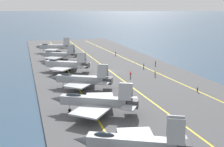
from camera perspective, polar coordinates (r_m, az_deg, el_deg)
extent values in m
plane|color=#334C66|center=(86.68, -0.33, 0.20)|extent=(2000.00, 2000.00, 0.00)
cube|color=#4C4C4F|center=(86.63, -0.33, 0.33)|extent=(172.73, 45.68, 0.40)
cube|color=yellow|center=(91.01, 7.25, 1.00)|extent=(155.32, 7.24, 0.01)
cube|color=yellow|center=(86.59, -0.33, 0.46)|extent=(155.46, 0.36, 0.01)
cube|color=yellow|center=(83.82, -8.55, -0.14)|extent=(155.43, 3.83, 0.01)
cube|color=gray|center=(37.59, 3.81, -14.00)|extent=(6.79, 11.07, 1.77)
cone|color=#5B5E60|center=(38.70, -6.37, -13.20)|extent=(2.49, 2.70, 1.68)
ellipsoid|color=#232D38|center=(37.65, -1.61, -12.49)|extent=(2.14, 2.94, 0.97)
cube|color=gray|center=(40.90, 4.84, -12.51)|extent=(6.14, 6.00, 0.28)
cube|color=gray|center=(35.64, 12.91, -11.53)|extent=(1.84, 2.38, 3.13)
cube|color=gray|center=(37.33, 12.74, -10.32)|extent=(1.84, 2.38, 3.13)
cube|color=gray|center=(39.66, 13.59, -12.83)|extent=(3.31, 2.90, 0.20)
cube|color=#93999E|center=(52.76, -3.85, -5.59)|extent=(7.35, 11.87, 1.68)
cone|color=#5B5E60|center=(54.93, -11.28, -5.05)|extent=(2.52, 2.84, 1.59)
cube|color=#38383A|center=(51.52, 4.27, -6.08)|extent=(2.66, 2.70, 1.43)
ellipsoid|color=#232D38|center=(53.53, -7.84, -4.51)|extent=(2.24, 3.13, 0.92)
cube|color=#93999E|center=(49.44, -4.43, -7.63)|extent=(7.96, 7.93, 0.28)
cube|color=#93999E|center=(56.29, -2.49, -4.90)|extent=(6.96, 6.67, 0.28)
cube|color=#93999E|center=(50.12, 2.66, -3.90)|extent=(1.89, 2.51, 2.81)
cube|color=#93999E|center=(51.79, 2.92, -3.32)|extent=(1.89, 2.51, 2.81)
cube|color=#93999E|center=(49.49, 3.40, -6.91)|extent=(3.67, 3.59, 0.20)
cube|color=#93999E|center=(53.68, 3.98, -5.25)|extent=(3.39, 3.12, 0.20)
cylinder|color=#B2B2B7|center=(54.59, -8.61, -6.88)|extent=(0.16, 0.16, 1.60)
cylinder|color=black|center=(54.77, -8.59, -7.37)|extent=(0.48, 0.63, 0.60)
cylinder|color=#B2B2B7|center=(51.98, -2.77, -7.81)|extent=(0.16, 0.16, 1.60)
cylinder|color=black|center=(52.16, -2.76, -8.32)|extent=(0.48, 0.63, 0.60)
cylinder|color=#B2B2B7|center=(54.11, -2.21, -6.91)|extent=(0.16, 0.16, 1.60)
cylinder|color=black|center=(54.29, -2.20, -7.41)|extent=(0.48, 0.63, 0.60)
cube|color=#93999E|center=(68.80, -6.49, -1.18)|extent=(7.23, 11.09, 1.70)
cone|color=#5B5E60|center=(71.17, -11.73, -0.88)|extent=(2.50, 2.73, 1.62)
cube|color=#38383A|center=(67.00, -0.80, -1.50)|extent=(2.64, 2.62, 1.45)
ellipsoid|color=#232D38|center=(69.77, -9.30, -0.38)|extent=(2.21, 2.95, 0.94)
cube|color=#93999E|center=(65.86, -7.02, -2.37)|extent=(6.97, 6.98, 0.28)
cube|color=#93999E|center=(71.81, -5.38, -0.97)|extent=(5.95, 6.16, 0.28)
cube|color=#93999E|center=(65.85, -2.05, 0.36)|extent=(1.90, 2.40, 3.01)
cube|color=#93999E|center=(67.54, -1.69, 0.70)|extent=(1.90, 2.40, 3.01)
cube|color=#93999E|center=(64.99, -1.63, -1.98)|extent=(3.58, 3.49, 0.20)
cube|color=#93999E|center=(69.22, -0.78, -1.00)|extent=(3.38, 3.02, 0.20)
cylinder|color=#B2B2B7|center=(70.66, -9.83, -2.21)|extent=(0.16, 0.16, 1.43)
cylinder|color=black|center=(70.77, -9.82, -2.53)|extent=(0.49, 0.63, 0.60)
cylinder|color=#B2B2B7|center=(67.77, -5.81, -2.76)|extent=(0.16, 0.16, 1.43)
cylinder|color=black|center=(67.89, -5.80, -3.10)|extent=(0.49, 0.63, 0.60)
cylinder|color=#B2B2B7|center=(69.96, -5.23, -2.22)|extent=(0.16, 0.16, 1.43)
cylinder|color=black|center=(70.07, -5.22, -2.55)|extent=(0.49, 0.63, 0.60)
cube|color=#A8AAAF|center=(87.06, -9.70, 1.88)|extent=(7.48, 11.02, 1.79)
cone|color=#5B5E60|center=(89.86, -13.72, 2.05)|extent=(2.59, 2.77, 1.70)
cube|color=#38383A|center=(84.66, -5.32, 1.68)|extent=(2.74, 2.68, 1.52)
ellipsoid|color=#232D38|center=(88.30, -11.86, 2.51)|extent=(2.29, 2.96, 0.98)
cube|color=#A8AAAF|center=(83.78, -10.36, 0.98)|extent=(7.43, 7.42, 0.28)
cube|color=#A8AAAF|center=(90.30, -8.58, 1.97)|extent=(6.64, 6.40, 0.28)
cube|color=#A8AAAF|center=(83.73, -6.38, 3.17)|extent=(1.90, 2.37, 2.89)
cube|color=#A8AAAF|center=(85.48, -5.97, 3.40)|extent=(1.90, 2.37, 2.89)
cube|color=#A8AAAF|center=(82.69, -6.13, 1.37)|extent=(3.57, 3.51, 0.20)
cube|color=#A8AAAF|center=(86.94, -5.16, 2.01)|extent=(3.40, 3.06, 0.20)
cylinder|color=#B2B2B7|center=(89.13, -12.25, 0.99)|extent=(0.16, 0.16, 1.40)
cylinder|color=black|center=(89.21, -12.23, 0.74)|extent=(0.49, 0.63, 0.60)
cylinder|color=#B2B2B7|center=(85.82, -9.24, 0.64)|extent=(0.16, 0.16, 1.40)
cylinder|color=black|center=(85.91, -9.22, 0.38)|extent=(0.49, 0.63, 0.60)
cylinder|color=#B2B2B7|center=(88.08, -8.63, 1.00)|extent=(0.16, 0.16, 1.40)
cylinder|color=black|center=(88.17, -8.62, 0.74)|extent=(0.49, 0.63, 0.60)
cube|color=#93999E|center=(104.87, -11.06, 3.78)|extent=(7.33, 10.47, 1.58)
cone|color=#5B5E60|center=(107.83, -14.24, 3.88)|extent=(2.41, 2.62, 1.50)
cube|color=#38383A|center=(102.20, -7.62, 3.66)|extent=(2.51, 2.52, 1.34)
ellipsoid|color=#232D38|center=(106.26, -12.77, 4.24)|extent=(2.19, 2.80, 0.87)
cube|color=#93999E|center=(101.69, -11.69, 3.15)|extent=(7.31, 7.32, 0.28)
cube|color=#93999E|center=(107.94, -10.07, 3.83)|extent=(6.68, 6.34, 0.28)
cube|color=#93999E|center=(101.52, -8.49, 4.92)|extent=(1.95, 2.33, 3.13)
cube|color=#93999E|center=(103.03, -8.13, 5.06)|extent=(1.95, 2.33, 3.13)
cube|color=#93999E|center=(100.38, -8.33, 3.45)|extent=(3.52, 3.47, 0.20)
cube|color=#93999E|center=(104.37, -7.41, 3.88)|extent=(3.40, 3.03, 0.20)
cylinder|color=#B2B2B7|center=(106.99, -13.07, 3.05)|extent=(0.16, 0.16, 1.44)
cylinder|color=black|center=(107.06, -13.06, 2.83)|extent=(0.50, 0.63, 0.60)
cylinder|color=#B2B2B7|center=(103.67, -10.70, 2.84)|extent=(0.16, 0.16, 1.44)
cylinder|color=black|center=(103.75, -10.69, 2.61)|extent=(0.50, 0.63, 0.60)
cylinder|color=#B2B2B7|center=(105.65, -10.20, 3.06)|extent=(0.16, 0.16, 1.44)
cylinder|color=black|center=(105.72, -10.19, 2.84)|extent=(0.50, 0.63, 0.60)
cube|color=#9EA3A8|center=(123.01, -11.84, 5.32)|extent=(5.51, 11.62, 1.79)
cone|color=#5B5E60|center=(124.73, -14.89, 5.26)|extent=(2.33, 2.64, 1.70)
cube|color=#38383A|center=(121.60, -8.64, 5.36)|extent=(2.56, 2.46, 1.52)
ellipsoid|color=#232D38|center=(123.75, -13.47, 5.68)|extent=(1.86, 3.01, 0.98)
cube|color=#9EA3A8|center=(119.54, -12.03, 4.79)|extent=(7.28, 7.18, 0.28)
cube|color=#9EA3A8|center=(126.46, -11.29, 5.30)|extent=(5.82, 5.51, 0.28)
cube|color=#9EA3A8|center=(120.58, -9.35, 6.46)|extent=(1.64, 2.41, 3.16)
cube|color=#9EA3A8|center=(122.42, -9.19, 6.58)|extent=(1.64, 2.41, 3.16)
cube|color=#9EA3A8|center=(119.45, -9.05, 5.20)|extent=(3.52, 3.29, 0.20)
cube|color=#9EA3A8|center=(123.92, -8.67, 5.51)|extent=(3.11, 2.62, 0.20)
cylinder|color=#B2B2B7|center=(124.32, -13.75, 4.51)|extent=(0.16, 0.16, 1.62)
cylinder|color=black|center=(124.40, -13.74, 4.28)|extent=(0.40, 0.64, 0.60)
cylinder|color=#B2B2B7|center=(121.79, -11.39, 4.45)|extent=(0.16, 0.16, 1.62)
cylinder|color=black|center=(121.87, -11.38, 4.21)|extent=(0.40, 0.64, 0.60)
cylinder|color=#B2B2B7|center=(124.20, -11.14, 4.64)|extent=(0.16, 0.16, 1.62)
cylinder|color=black|center=(124.28, -11.13, 4.40)|extent=(0.40, 0.64, 0.60)
cylinder|color=#232328|center=(69.50, 16.96, -3.10)|extent=(0.24, 0.24, 0.94)
cube|color=white|center=(69.29, 17.01, -2.50)|extent=(0.45, 0.39, 0.58)
sphere|color=#9E7051|center=(69.18, 17.03, -2.16)|extent=(0.22, 0.22, 0.22)
sphere|color=white|center=(69.16, 17.03, -2.11)|extent=(0.24, 0.24, 0.24)
cylinder|color=#383328|center=(90.54, 6.45, 1.23)|extent=(0.24, 0.24, 0.84)
cube|color=#284CB2|center=(90.38, 6.46, 1.68)|extent=(0.41, 0.30, 0.61)
sphere|color=beige|center=(90.29, 6.47, 1.95)|extent=(0.22, 0.22, 0.22)
sphere|color=#284CB2|center=(90.28, 6.47, 1.98)|extent=(0.24, 0.24, 0.24)
cylinder|color=#383328|center=(78.88, 3.78, -0.55)|extent=(0.24, 0.24, 0.92)
cube|color=red|center=(78.69, 3.79, -0.01)|extent=(0.46, 0.42, 0.61)
sphere|color=tan|center=(78.59, 3.79, 0.30)|extent=(0.22, 0.22, 0.22)
sphere|color=red|center=(78.58, 3.80, 0.34)|extent=(0.24, 0.24, 0.24)
cylinder|color=#383328|center=(81.51, 8.75, -0.23)|extent=(0.24, 0.24, 0.87)
cube|color=yellow|center=(81.34, 8.77, 0.27)|extent=(0.46, 0.45, 0.59)
sphere|color=#9E7051|center=(81.24, 8.78, 0.56)|extent=(0.22, 0.22, 0.22)
sphere|color=yellow|center=(81.23, 8.78, 0.60)|extent=(0.24, 0.24, 0.24)
cylinder|color=#383328|center=(113.64, 0.73, 3.87)|extent=(0.24, 0.24, 0.87)
cube|color=purple|center=(113.52, 0.73, 4.24)|extent=(0.45, 0.45, 0.61)
sphere|color=#9E7051|center=(113.44, 0.73, 4.46)|extent=(0.22, 0.22, 0.22)
sphere|color=purple|center=(113.43, 0.73, 4.49)|extent=(0.24, 0.24, 0.24)
cylinder|color=#232328|center=(95.68, 8.80, 1.85)|extent=(0.24, 0.24, 0.92)
cube|color=green|center=(95.53, 8.82, 2.29)|extent=(0.28, 0.39, 0.56)
sphere|color=#9E7051|center=(95.45, 8.82, 2.53)|extent=(0.22, 0.22, 0.22)
sphere|color=green|center=(95.44, 8.83, 2.57)|extent=(0.24, 0.24, 0.24)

